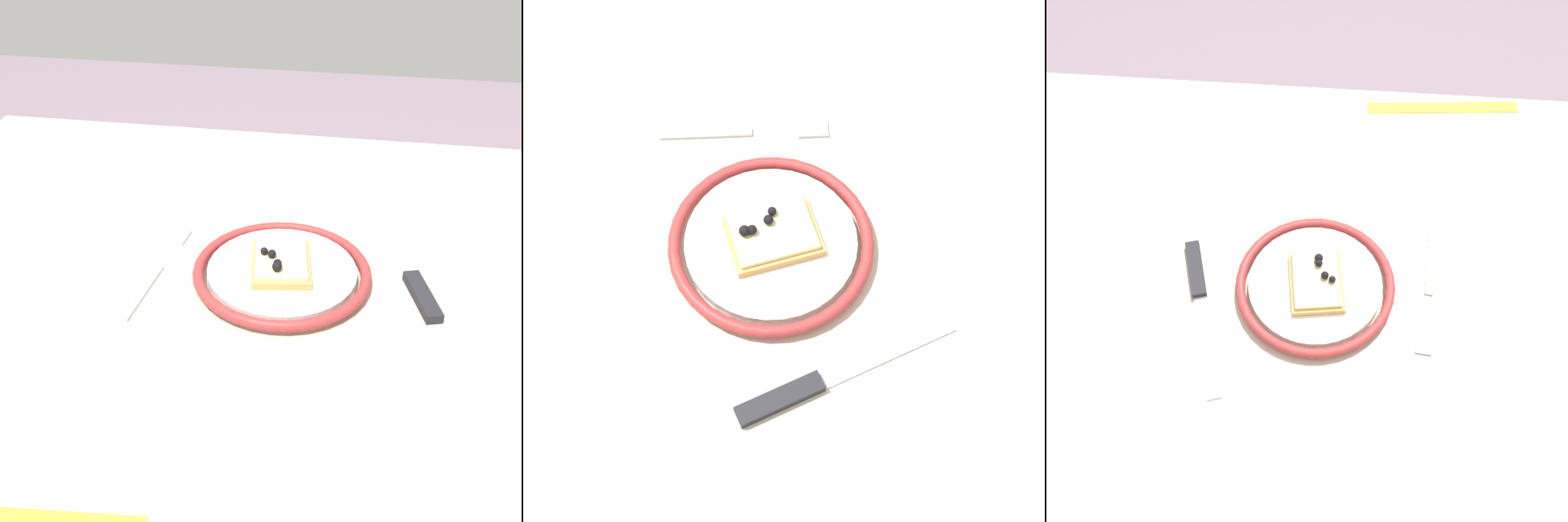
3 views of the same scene
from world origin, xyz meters
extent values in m
plane|color=slate|center=(0.00, 0.00, 0.00)|extent=(6.00, 6.00, 0.00)
cube|color=#BCB29E|center=(0.00, 0.00, 0.72)|extent=(1.16, 0.85, 0.03)
cylinder|color=#4C4742|center=(-0.52, -0.36, 0.35)|extent=(0.05, 0.05, 0.70)
cylinder|color=#4C4742|center=(-0.52, 0.36, 0.35)|extent=(0.05, 0.05, 0.70)
cylinder|color=white|center=(0.02, -0.02, 0.74)|extent=(0.19, 0.19, 0.02)
torus|color=maroon|center=(0.02, -0.02, 0.75)|extent=(0.22, 0.22, 0.01)
cube|color=tan|center=(0.02, -0.02, 0.76)|extent=(0.09, 0.11, 0.01)
cube|color=beige|center=(0.02, -0.02, 0.76)|extent=(0.08, 0.09, 0.01)
sphere|color=black|center=(0.01, -0.02, 0.77)|extent=(0.01, 0.01, 0.01)
sphere|color=black|center=(0.02, -0.04, 0.77)|extent=(0.01, 0.01, 0.01)
sphere|color=black|center=(0.00, -0.02, 0.77)|extent=(0.01, 0.01, 0.01)
sphere|color=black|center=(0.02, -0.05, 0.77)|extent=(0.01, 0.01, 0.01)
cube|color=silver|center=(0.16, 0.08, 0.74)|extent=(0.06, 0.15, 0.00)
cube|color=black|center=(0.20, -0.04, 0.74)|extent=(0.05, 0.09, 0.01)
cube|color=#B7B7B7|center=(-0.14, -0.08, 0.74)|extent=(0.02, 0.11, 0.00)
cube|color=#B7B7B7|center=(-0.13, 0.05, 0.74)|extent=(0.03, 0.04, 0.00)
camera|label=1|loc=(0.10, -0.66, 1.21)|focal=43.57mm
camera|label=2|loc=(0.41, -0.06, 1.42)|focal=49.52mm
camera|label=3|loc=(0.00, 0.41, 1.51)|focal=43.26mm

